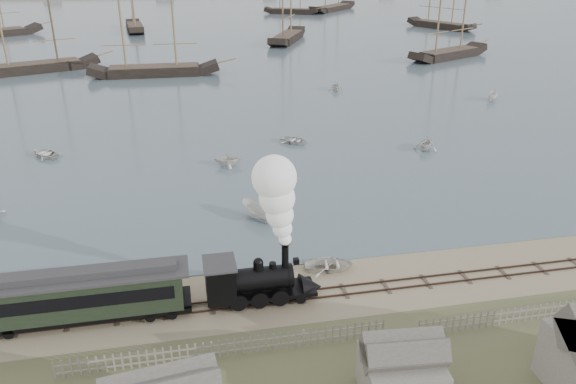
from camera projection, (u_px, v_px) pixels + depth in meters
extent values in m
plane|color=gray|center=(309.00, 279.00, 39.96)|extent=(600.00, 600.00, 0.00)
cube|color=#435661|center=(194.00, 13.00, 192.26)|extent=(600.00, 336.00, 0.06)
cube|color=#35251D|center=(318.00, 298.00, 37.68)|extent=(120.00, 0.08, 0.12)
cube|color=#35251D|center=(315.00, 289.00, 38.58)|extent=(120.00, 0.08, 0.12)
cube|color=#403129|center=(316.00, 294.00, 38.16)|extent=(120.00, 1.80, 0.06)
cube|color=black|center=(262.00, 292.00, 37.20)|extent=(7.10, 2.09, 0.26)
cylinder|color=black|center=(256.00, 279.00, 36.70)|extent=(4.38, 1.57, 1.57)
cube|color=black|center=(220.00, 280.00, 36.20)|extent=(1.88, 2.30, 2.40)
cube|color=#333336|center=(219.00, 264.00, 35.69)|extent=(2.09, 2.50, 0.13)
cylinder|color=black|center=(285.00, 257.00, 36.49)|extent=(0.46, 0.46, 1.67)
sphere|color=black|center=(258.00, 263.00, 36.24)|extent=(0.67, 0.67, 0.67)
cone|color=black|center=(311.00, 288.00, 37.85)|extent=(1.46, 2.09, 2.09)
cube|color=black|center=(296.00, 261.00, 36.77)|extent=(0.37, 0.37, 0.37)
cube|color=black|center=(83.00, 313.00, 35.15)|extent=(13.49, 2.22, 0.34)
cube|color=black|center=(79.00, 295.00, 34.60)|extent=(12.52, 2.41, 2.41)
cube|color=black|center=(76.00, 303.00, 33.41)|extent=(11.56, 0.06, 0.87)
cube|color=black|center=(81.00, 281.00, 35.60)|extent=(11.56, 0.06, 0.87)
cube|color=#333336|center=(76.00, 278.00, 34.09)|extent=(13.49, 2.60, 0.17)
cube|color=#333336|center=(75.00, 274.00, 33.98)|extent=(12.04, 1.16, 0.43)
imported|color=silver|center=(330.00, 265.00, 41.01)|extent=(3.09, 4.02, 0.77)
imported|color=silver|center=(228.00, 159.00, 59.88)|extent=(2.78, 3.15, 1.55)
imported|color=silver|center=(257.00, 211.00, 48.30)|extent=(3.81, 3.07, 1.40)
imported|color=silver|center=(294.00, 140.00, 66.85)|extent=(4.19, 4.32, 0.73)
imported|color=silver|center=(426.00, 143.00, 64.53)|extent=(4.14, 4.07, 1.65)
imported|color=silver|center=(492.00, 96.00, 85.09)|extent=(3.16, 3.16, 1.25)
imported|color=silver|center=(45.00, 153.00, 62.65)|extent=(4.43, 4.43, 0.76)
imported|color=silver|center=(336.00, 86.00, 90.78)|extent=(3.14, 2.79, 1.53)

